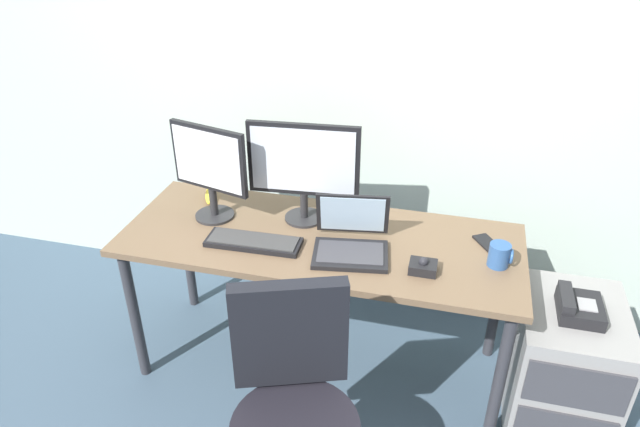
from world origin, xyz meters
The scene contains 13 objects.
ground_plane centered at (0.00, 0.00, 0.00)m, with size 8.00×8.00×0.00m, color #3B4E61.
back_wall centered at (0.00, 0.69, 1.40)m, with size 6.00×0.10×2.80m, color #B0BFB1.
desk centered at (0.00, 0.00, 0.67)m, with size 1.75×0.67×0.74m.
file_cabinet centered at (1.09, -0.05, 0.29)m, with size 0.42×0.53×0.59m.
desk_phone centered at (1.08, -0.06, 0.62)m, with size 0.17×0.20×0.09m.
monitor_main centered at (-0.11, 0.13, 1.02)m, with size 0.50×0.18×0.47m.
monitor_side centered at (-0.52, 0.05, 1.00)m, with size 0.38×0.18×0.45m.
keyboard centered at (-0.26, -0.13, 0.76)m, with size 0.41×0.15×0.03m.
laptop centered at (0.15, -0.07, 0.80)m, with size 0.35×0.33×0.23m.
trackball_mouse centered at (0.46, -0.14, 0.77)m, with size 0.11×0.09×0.07m.
coffee_mug centered at (0.76, -0.03, 0.79)m, with size 0.10×0.09×0.10m.
cell_phone centered at (0.71, 0.12, 0.75)m, with size 0.07×0.14×0.01m, color black.
banana centered at (-0.61, 0.21, 0.76)m, with size 0.19×0.04×0.04m, color yellow.
Camera 1 is at (0.53, -2.08, 2.11)m, focal length 32.49 mm.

